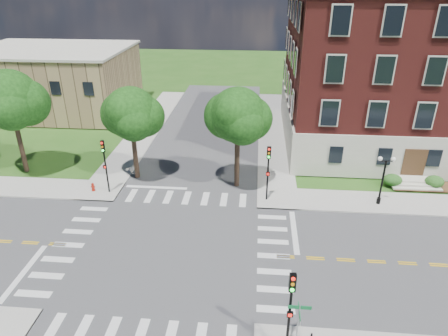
# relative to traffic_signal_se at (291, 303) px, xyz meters

# --- Properties ---
(ground) EXTENTS (160.00, 160.00, 0.00)m
(ground) POSITION_rel_traffic_signal_se_xyz_m (-7.64, 7.46, -3.19)
(ground) COLOR #255217
(ground) RESTS_ON ground
(road_ew) EXTENTS (90.00, 12.00, 0.01)m
(road_ew) POSITION_rel_traffic_signal_se_xyz_m (-7.64, 7.46, -3.18)
(road_ew) COLOR #3D3D3F
(road_ew) RESTS_ON ground
(road_ns) EXTENTS (12.00, 90.00, 0.01)m
(road_ns) POSITION_rel_traffic_signal_se_xyz_m (-7.64, 7.46, -3.18)
(road_ns) COLOR #3D3D3F
(road_ns) RESTS_ON ground
(sidewalk_ne) EXTENTS (34.00, 34.00, 0.12)m
(sidewalk_ne) POSITION_rel_traffic_signal_se_xyz_m (7.74, 22.83, -3.13)
(sidewalk_ne) COLOR #9E9B93
(sidewalk_ne) RESTS_ON ground
(sidewalk_nw) EXTENTS (34.00, 34.00, 0.12)m
(sidewalk_nw) POSITION_rel_traffic_signal_se_xyz_m (-23.01, 22.83, -3.13)
(sidewalk_nw) COLOR #9E9B93
(sidewalk_nw) RESTS_ON ground
(crosswalk_east) EXTENTS (2.20, 10.20, 0.02)m
(crosswalk_east) POSITION_rel_traffic_signal_se_xyz_m (-0.44, 7.46, -3.19)
(crosswalk_east) COLOR silver
(crosswalk_east) RESTS_ON ground
(stop_bar_east) EXTENTS (0.40, 5.50, 0.00)m
(stop_bar_east) POSITION_rel_traffic_signal_se_xyz_m (1.16, 10.46, -3.19)
(stop_bar_east) COLOR silver
(stop_bar_east) RESTS_ON ground
(main_building) EXTENTS (30.60, 22.40, 16.50)m
(main_building) POSITION_rel_traffic_signal_se_xyz_m (16.36, 29.45, 5.15)
(main_building) COLOR beige
(main_building) RESTS_ON ground
(secondary_building) EXTENTS (20.40, 15.40, 8.30)m
(secondary_building) POSITION_rel_traffic_signal_se_xyz_m (-29.64, 37.46, 1.09)
(secondary_building) COLOR #8A6C4C
(secondary_building) RESTS_ON ground
(tree_b) EXTENTS (5.29, 5.29, 9.73)m
(tree_b) POSITION_rel_traffic_signal_se_xyz_m (-23.81, 18.24, 3.99)
(tree_b) COLOR #2D2316
(tree_b) RESTS_ON ground
(tree_c) EXTENTS (4.59, 4.59, 8.53)m
(tree_c) POSITION_rel_traffic_signal_se_xyz_m (-12.84, 17.94, 3.14)
(tree_c) COLOR #2D2316
(tree_c) RESTS_ON ground
(tree_d) EXTENTS (4.66, 4.66, 8.93)m
(tree_d) POSITION_rel_traffic_signal_se_xyz_m (-3.50, 17.09, 3.50)
(tree_d) COLOR #2D2316
(tree_d) RESTS_ON ground
(traffic_signal_se) EXTENTS (0.34, 0.38, 4.80)m
(traffic_signal_se) POSITION_rel_traffic_signal_se_xyz_m (0.00, 0.00, 0.00)
(traffic_signal_se) COLOR black
(traffic_signal_se) RESTS_ON ground
(traffic_signal_ne) EXTENTS (0.33, 0.37, 4.80)m
(traffic_signal_ne) POSITION_rel_traffic_signal_se_xyz_m (-0.86, 14.82, 0.00)
(traffic_signal_ne) COLOR black
(traffic_signal_ne) RESTS_ON ground
(traffic_signal_nw) EXTENTS (0.38, 0.45, 4.80)m
(traffic_signal_nw) POSITION_rel_traffic_signal_se_xyz_m (-14.50, 14.94, 0.00)
(traffic_signal_nw) COLOR black
(traffic_signal_nw) RESTS_ON ground
(twin_lamp_west) EXTENTS (1.36, 0.36, 4.23)m
(twin_lamp_west) POSITION_rel_traffic_signal_se_xyz_m (8.34, 14.96, -0.66)
(twin_lamp_west) COLOR black
(twin_lamp_west) RESTS_ON ground
(street_sign_pole) EXTENTS (1.10, 1.10, 3.10)m
(street_sign_pole) POSITION_rel_traffic_signal_se_xyz_m (0.43, -0.19, -0.88)
(street_sign_pole) COLOR gray
(street_sign_pole) RESTS_ON ground
(fire_hydrant) EXTENTS (0.35, 0.35, 0.75)m
(fire_hydrant) POSITION_rel_traffic_signal_se_xyz_m (-15.95, 15.03, -2.72)
(fire_hydrant) COLOR #9B180B
(fire_hydrant) RESTS_ON ground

